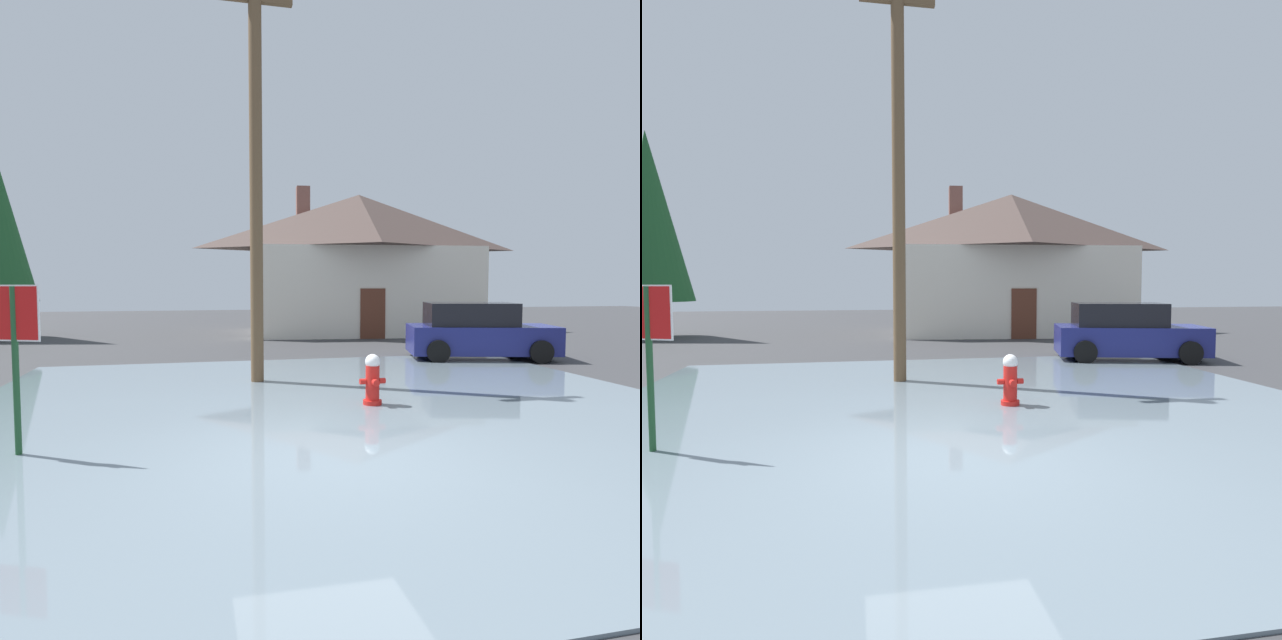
{
  "view_description": "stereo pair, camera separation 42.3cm",
  "coord_description": "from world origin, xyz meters",
  "views": [
    {
      "loc": [
        -1.72,
        -6.58,
        2.16
      ],
      "look_at": [
        0.9,
        4.88,
        1.39
      ],
      "focal_mm": 30.73,
      "sensor_mm": 36.0,
      "label": 1
    },
    {
      "loc": [
        -1.3,
        -6.67,
        2.16
      ],
      "look_at": [
        0.9,
        4.88,
        1.39
      ],
      "focal_mm": 30.73,
      "sensor_mm": 36.0,
      "label": 2
    }
  ],
  "objects": [
    {
      "name": "pine_tree_mid_left",
      "position": [
        -9.46,
        17.19,
        4.83
      ],
      "size": [
        3.29,
        3.29,
        8.22
      ],
      "color": "#4C3823",
      "rests_on": "ground"
    },
    {
      "name": "house",
      "position": [
        5.42,
        16.96,
        3.18
      ],
      "size": [
        10.91,
        7.3,
        6.61
      ],
      "color": "silver",
      "rests_on": "ground"
    },
    {
      "name": "ground_plane",
      "position": [
        0.0,
        0.0,
        -0.05
      ],
      "size": [
        80.0,
        80.0,
        0.1
      ],
      "primitive_type": "cube",
      "color": "#38383A"
    },
    {
      "name": "lane_stop_bar",
      "position": [
        -0.15,
        -1.1,
        0.0
      ],
      "size": [
        3.58,
        0.48,
        0.01
      ],
      "primitive_type": "cube",
      "rotation": [
        0.0,
        0.0,
        -0.05
      ],
      "color": "silver",
      "rests_on": "ground"
    },
    {
      "name": "fire_hydrant",
      "position": [
        1.33,
        2.57,
        0.46
      ],
      "size": [
        0.47,
        0.4,
        0.93
      ],
      "color": "red",
      "rests_on": "ground"
    },
    {
      "name": "parked_car",
      "position": [
        6.25,
        7.79,
        0.78
      ],
      "size": [
        4.43,
        2.8,
        1.63
      ],
      "color": "navy",
      "rests_on": "ground"
    },
    {
      "name": "stop_sign_near",
      "position": [
        -3.91,
        0.83,
        1.53
      ],
      "size": [
        0.66,
        0.28,
        2.16
      ],
      "color": "#1E4C28",
      "rests_on": "ground"
    },
    {
      "name": "utility_pole",
      "position": [
        -0.41,
        5.36,
        4.56
      ],
      "size": [
        1.6,
        0.28,
        8.77
      ],
      "color": "brown",
      "rests_on": "ground"
    },
    {
      "name": "flood_puddle",
      "position": [
        0.68,
        2.41,
        0.02
      ],
      "size": [
        12.75,
        12.5,
        0.03
      ],
      "primitive_type": "cube",
      "color": "slate",
      "rests_on": "ground"
    }
  ]
}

